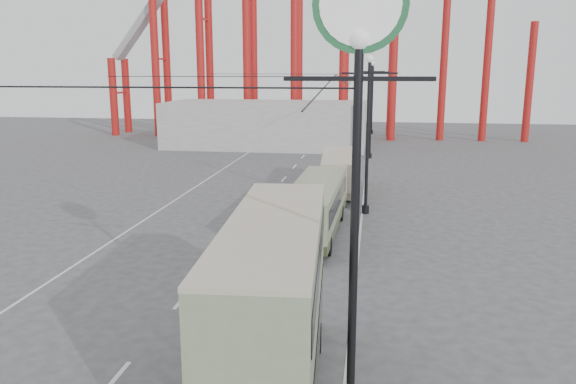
% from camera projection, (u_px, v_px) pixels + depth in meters
% --- Properties ---
extents(ground, '(160.00, 160.00, 0.00)m').
position_uv_depth(ground, '(172.00, 350.00, 17.35)').
color(ground, '#454547').
rests_on(ground, ground).
extents(road_markings, '(12.52, 120.00, 0.01)m').
position_uv_depth(road_markings, '(266.00, 203.00, 36.50)').
color(road_markings, silver).
rests_on(road_markings, ground).
extents(lamp_post_near, '(3.20, 0.44, 10.80)m').
position_uv_depth(lamp_post_near, '(358.00, 100.00, 11.95)').
color(lamp_post_near, black).
rests_on(lamp_post_near, ground).
extents(lamp_post_mid, '(3.20, 0.44, 9.32)m').
position_uv_depth(lamp_post_mid, '(368.00, 136.00, 32.91)').
color(lamp_post_mid, black).
rests_on(lamp_post_mid, ground).
extents(lamp_post_far, '(3.20, 0.44, 9.32)m').
position_uv_depth(lamp_post_far, '(371.00, 110.00, 54.16)').
color(lamp_post_far, black).
rests_on(lamp_post_far, ground).
extents(lamp_post_distant, '(3.20, 0.44, 9.32)m').
position_uv_depth(lamp_post_distant, '(372.00, 99.00, 75.40)').
color(lamp_post_distant, black).
rests_on(lamp_post_distant, ground).
extents(fairground_shed, '(22.00, 10.00, 5.00)m').
position_uv_depth(fairground_shed, '(267.00, 124.00, 63.10)').
color(fairground_shed, '#979792').
rests_on(fairground_shed, ground).
extents(double_decker_bus, '(2.87, 9.18, 4.86)m').
position_uv_depth(double_decker_bus, '(274.00, 301.00, 14.30)').
color(double_decker_bus, '#3A4525').
rests_on(double_decker_bus, ground).
extents(single_decker_green, '(2.58, 10.00, 2.81)m').
position_uv_depth(single_decker_green, '(316.00, 205.00, 29.21)').
color(single_decker_green, gray).
rests_on(single_decker_green, ground).
extents(single_decker_cream, '(2.74, 8.95, 2.75)m').
position_uv_depth(single_decker_cream, '(339.00, 171.00, 39.23)').
color(single_decker_cream, '#B9AE95').
rests_on(single_decker_cream, ground).
extents(pedestrian, '(0.69, 0.68, 1.61)m').
position_uv_depth(pedestrian, '(243.00, 256.00, 23.60)').
color(pedestrian, black).
rests_on(pedestrian, ground).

